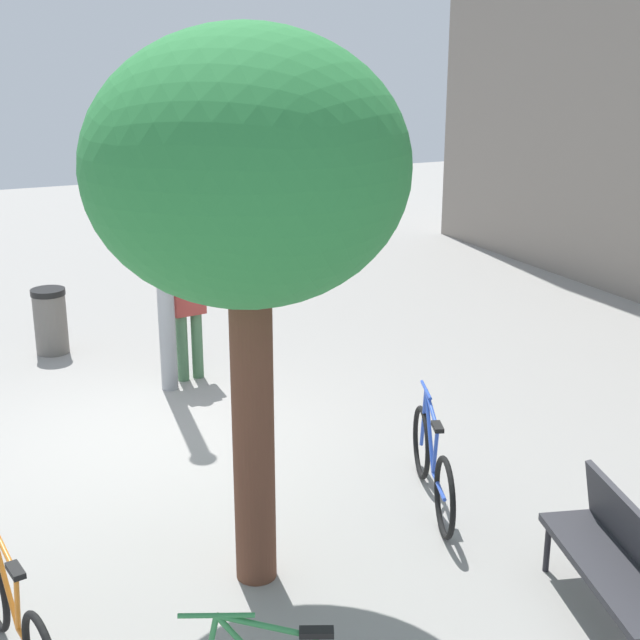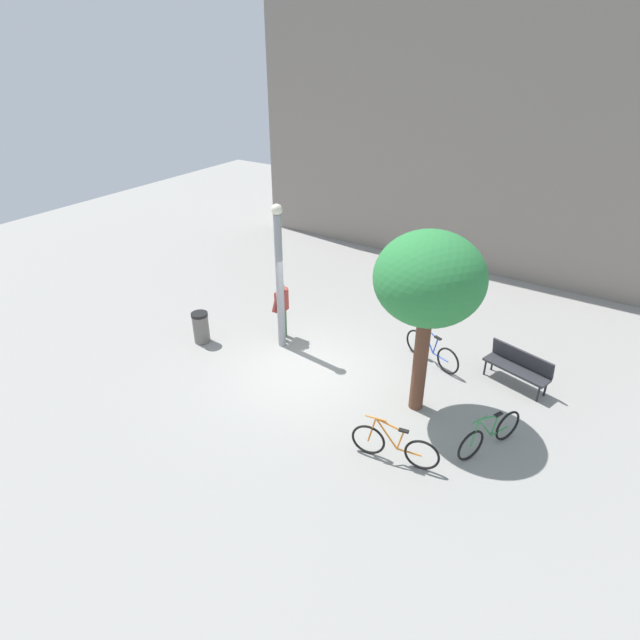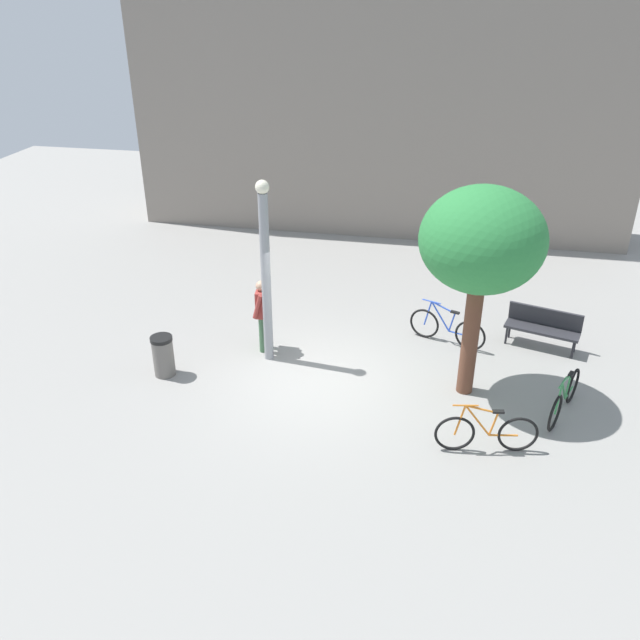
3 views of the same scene
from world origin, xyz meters
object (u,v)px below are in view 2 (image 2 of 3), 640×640
park_bench (519,365)px  plaza_tree (429,281)px  lamppost (279,275)px  bicycle_green (489,434)px  person_by_lamppost (282,307)px  bicycle_orange (394,446)px  trash_bin (201,327)px  bicycle_blue (431,350)px

park_bench → plaza_tree: plaza_tree is taller
lamppost → plaza_tree: (4.20, -0.48, 1.08)m
park_bench → bicycle_green: bearing=-86.8°
person_by_lamppost → bicycle_orange: bearing=-29.2°
bicycle_orange → bicycle_green: bearing=42.9°
person_by_lamppost → lamppost: bearing=-55.8°
lamppost → bicycle_orange: (4.54, -2.33, -1.72)m
lamppost → person_by_lamppost: 1.21m
person_by_lamppost → park_bench: (6.10, 1.35, -0.42)m
lamppost → trash_bin: bearing=-151.2°
park_bench → bicycle_orange: bearing=-108.3°
park_bench → person_by_lamppost: bearing=-167.6°
park_bench → lamppost: bearing=-164.0°
lamppost → trash_bin: 2.79m
lamppost → park_bench: (5.87, 1.68, -1.56)m
bicycle_green → bicycle_orange: 2.01m
lamppost → park_bench: lamppost is taller
bicycle_orange → trash_bin: size_ratio=2.01×
person_by_lamppost → trash_bin: person_by_lamppost is taller
bicycle_orange → park_bench: bearing=71.7°
lamppost → bicycle_blue: size_ratio=2.32×
park_bench → bicycle_orange: bicycle_orange is taller
bicycle_blue → plaza_tree: bearing=-77.2°
park_bench → trash_bin: (-7.83, -2.76, -0.10)m
lamppost → plaza_tree: 4.36m
bicycle_green → bicycle_blue: 3.26m
trash_bin → bicycle_orange: bearing=-10.9°
bicycle_green → person_by_lamppost: bearing=168.3°
person_by_lamppost → bicycle_blue: person_by_lamppost is taller
plaza_tree → bicycle_green: plaza_tree is taller
bicycle_blue → bicycle_orange: bearing=-78.3°
lamppost → person_by_lamppost: lamppost is taller
lamppost → bicycle_blue: (3.77, 1.40, -1.72)m
lamppost → plaza_tree: bearing=-6.5°
bicycle_green → lamppost: bearing=170.9°
trash_bin → plaza_tree: bearing=5.5°
plaza_tree → bicycle_orange: size_ratio=2.35×
lamppost → park_bench: 6.30m
plaza_tree → bicycle_blue: plaza_tree is taller
person_by_lamppost → bicycle_green: person_by_lamppost is taller
person_by_lamppost → plaza_tree: bearing=-10.4°
lamppost → person_by_lamppost: (-0.23, 0.33, -1.14)m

